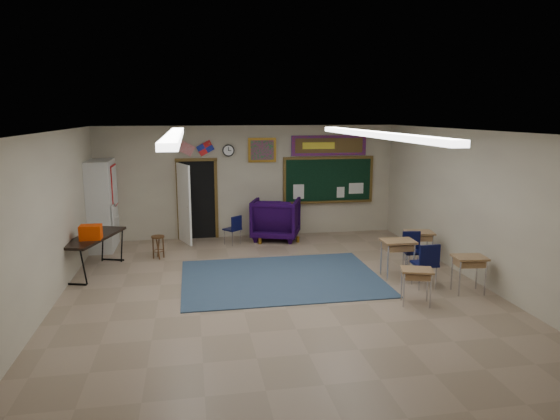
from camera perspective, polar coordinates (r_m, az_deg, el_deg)
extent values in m
plane|color=gray|center=(9.52, -0.21, -9.41)|extent=(9.00, 9.00, 0.00)
cube|color=#BBB497|center=(13.50, -3.53, 3.25)|extent=(8.00, 0.04, 3.00)
cube|color=#BBB497|center=(4.90, 9.09, -10.95)|extent=(8.00, 0.04, 3.00)
cube|color=#BBB497|center=(9.30, -25.28, -1.35)|extent=(0.04, 9.00, 3.00)
cube|color=#BBB497|center=(10.54, 21.73, 0.28)|extent=(0.04, 9.00, 3.00)
cube|color=silver|center=(8.92, -0.22, 8.95)|extent=(8.00, 9.00, 0.04)
cube|color=#2D4257|center=(10.29, 0.12, -7.76)|extent=(4.00, 3.00, 0.02)
cube|color=black|center=(13.47, -9.43, 1.16)|extent=(0.95, 0.04, 2.10)
cube|color=white|center=(13.04, -10.91, 0.70)|extent=(0.35, 0.86, 2.05)
cube|color=brown|center=(13.89, 5.55, 3.44)|extent=(2.55, 0.05, 1.30)
cube|color=black|center=(13.88, 5.57, 3.43)|extent=(2.40, 0.03, 1.15)
cube|color=brown|center=(13.93, 5.57, 0.96)|extent=(2.40, 0.12, 0.04)
cube|color=#AB210E|center=(13.80, 5.63, 7.35)|extent=(2.10, 0.04, 0.55)
cube|color=brown|center=(13.79, 5.64, 7.35)|extent=(1.90, 0.03, 0.40)
cube|color=#8F631B|center=(13.42, -2.06, 6.87)|extent=(0.75, 0.05, 0.65)
cube|color=#A51466|center=(13.41, -2.05, 6.86)|extent=(0.62, 0.03, 0.52)
cylinder|color=black|center=(13.33, -5.92, 6.78)|extent=(0.32, 0.05, 0.32)
cylinder|color=white|center=(13.31, -5.92, 6.78)|extent=(0.26, 0.02, 0.26)
cube|color=silver|center=(13.01, -19.65, 0.54)|extent=(0.55, 1.25, 2.20)
imported|color=black|center=(13.31, -0.47, -0.99)|extent=(1.52, 1.54, 1.10)
cube|color=#9E7049|center=(10.42, 13.37, -3.49)|extent=(0.67, 0.51, 0.04)
cube|color=brown|center=(10.45, 13.34, -4.07)|extent=(0.58, 0.43, 0.13)
cube|color=#9E7049|center=(11.53, 15.64, -2.49)|extent=(0.67, 0.54, 0.04)
cube|color=brown|center=(11.56, 15.62, -2.98)|extent=(0.58, 0.45, 0.12)
cube|color=#9E7049|center=(9.08, 15.38, -6.63)|extent=(0.63, 0.55, 0.04)
cube|color=brown|center=(9.11, 15.35, -7.17)|extent=(0.55, 0.46, 0.11)
cube|color=#9E7049|center=(9.95, 20.88, -5.08)|extent=(0.63, 0.50, 0.04)
cube|color=brown|center=(9.98, 20.84, -5.62)|extent=(0.55, 0.42, 0.12)
cube|color=black|center=(11.20, -20.63, -2.95)|extent=(1.18, 1.99, 0.05)
cube|color=red|center=(10.91, -20.82, -2.39)|extent=(0.42, 0.31, 0.29)
cylinder|color=#533619|center=(11.88, -13.80, -2.99)|extent=(0.30, 0.30, 0.04)
torus|color=#533619|center=(11.96, -13.72, -4.55)|extent=(0.25, 0.25, 0.02)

